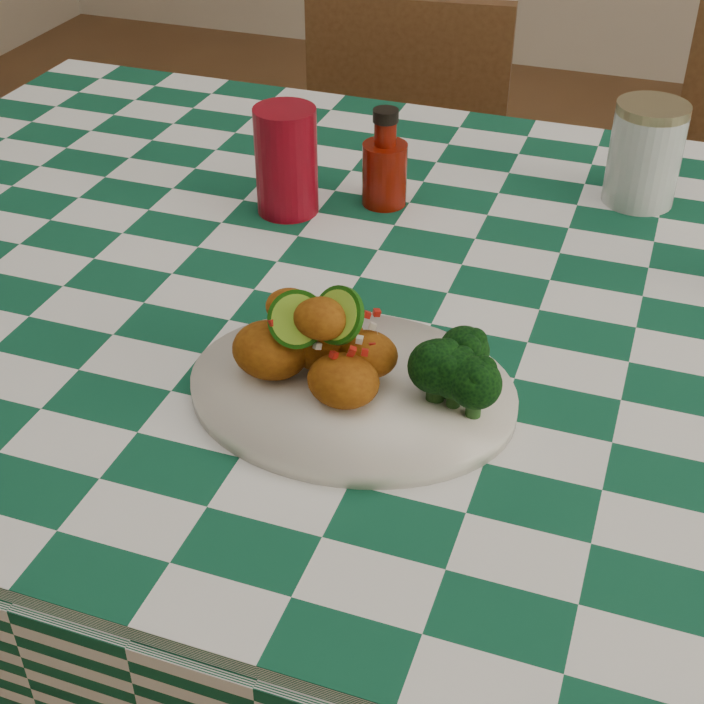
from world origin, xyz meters
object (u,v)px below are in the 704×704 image
(fried_chicken_pile, at_px, (325,340))
(wooden_chair_left, at_px, (387,248))
(dining_table, at_px, (431,541))
(mason_jar, at_px, (645,154))
(red_tumbler, at_px, (286,161))
(ketchup_bottle, at_px, (385,158))
(plate, at_px, (352,391))

(fried_chicken_pile, distance_m, wooden_chair_left, 1.01)
(dining_table, relative_size, mason_jar, 12.73)
(red_tumbler, relative_size, mason_jar, 1.04)
(fried_chicken_pile, distance_m, ketchup_bottle, 0.40)
(mason_jar, bearing_deg, plate, -112.27)
(plate, height_order, red_tumbler, red_tumbler)
(fried_chicken_pile, relative_size, ketchup_bottle, 1.11)
(fried_chicken_pile, bearing_deg, ketchup_bottle, 100.03)
(red_tumbler, height_order, mason_jar, red_tumbler)
(dining_table, xyz_separation_m, ketchup_bottle, (-0.13, 0.18, 0.46))
(plate, bearing_deg, dining_table, 80.23)
(ketchup_bottle, height_order, wooden_chair_left, ketchup_bottle)
(plate, distance_m, wooden_chair_left, 1.00)
(dining_table, distance_m, fried_chicken_pile, 0.51)
(plate, xyz_separation_m, fried_chicken_pile, (-0.03, 0.00, 0.05))
(ketchup_bottle, height_order, mason_jar, mason_jar)
(plate, relative_size, red_tumbler, 2.31)
(fried_chicken_pile, bearing_deg, mason_jar, 65.24)
(ketchup_bottle, relative_size, mason_jar, 0.96)
(plate, distance_m, red_tumbler, 0.40)
(red_tumbler, xyz_separation_m, wooden_chair_left, (-0.04, 0.55, -0.43))
(dining_table, bearing_deg, plate, -99.77)
(red_tumbler, bearing_deg, wooden_chair_left, 93.86)
(dining_table, xyz_separation_m, fried_chicken_pile, (-0.06, -0.21, 0.46))
(red_tumbler, height_order, ketchup_bottle, red_tumbler)
(red_tumbler, bearing_deg, plate, -58.70)
(dining_table, bearing_deg, red_tumbler, 152.92)
(dining_table, height_order, ketchup_bottle, ketchup_bottle)
(plate, relative_size, ketchup_bottle, 2.49)
(dining_table, relative_size, red_tumbler, 12.28)
(red_tumbler, bearing_deg, fried_chicken_pile, -62.09)
(ketchup_bottle, bearing_deg, red_tumbler, -151.12)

